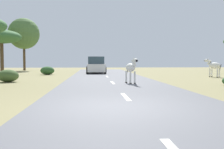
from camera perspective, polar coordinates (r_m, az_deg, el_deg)
The scene contains 11 objects.
ground_plane at distance 7.24m, azimuth 1.14°, elevation -7.64°, with size 90.00×90.00×0.00m, color #8E8456.
road at distance 7.30m, azimuth 5.05°, elevation -7.36°, with size 6.00×64.00×0.05m, color slate.
lane_markings at distance 6.33m, azimuth 6.53°, elevation -8.73°, with size 0.16×56.00×0.01m.
zebra_0 at distance 14.77m, azimuth 4.25°, elevation 1.49°, with size 0.64×1.57×1.50m.
zebra_2 at distance 22.82m, azimuth 21.71°, elevation 1.82°, with size 1.03×1.54×1.58m.
car_0 at distance 33.80m, azimuth -3.82°, elevation 2.20°, with size 2.16×4.41×1.74m.
car_1 at distance 27.13m, azimuth -3.63°, elevation 1.99°, with size 2.10×4.38×1.74m.
tree_6 at distance 25.80m, azimuth -23.41°, elevation 7.65°, with size 3.54×3.54×4.19m.
tree_7 at distance 38.25m, azimuth -19.05°, elevation 8.57°, with size 4.31×4.31×7.31m.
bush_1 at distance 17.53m, azimuth -22.17°, elevation -0.28°, with size 1.32×1.19×0.79m, color #425B2D.
bush_3 at distance 25.75m, azimuth -14.20°, elevation 0.85°, with size 1.34×1.20×0.80m, color #2D5628.
Camera 1 is at (-0.67, -7.09, 1.34)m, focal length 41.04 mm.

